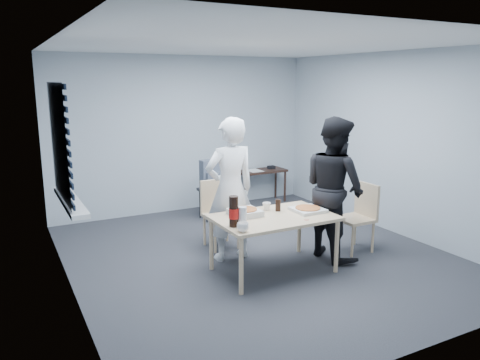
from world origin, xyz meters
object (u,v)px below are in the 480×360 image
chair_far (218,208)px  backpack (211,175)px  dining_table (274,221)px  person_white (230,189)px  mug_b (267,206)px  stool (211,196)px  mug_a (243,227)px  chair_right (360,212)px  side_table (261,174)px  person_black (334,188)px  soda_bottle (234,212)px

chair_far → backpack: bearing=69.9°
dining_table → person_white: 0.71m
mug_b → stool: bearing=85.1°
stool → mug_a: (-0.81, -2.58, 0.33)m
dining_table → mug_b: mug_b is taller
dining_table → chair_right: chair_right is taller
stool → dining_table: bearing=-95.7°
chair_far → side_table: (1.66, 1.70, 0.01)m
dining_table → backpack: 2.25m
chair_right → mug_a: bearing=-168.3°
person_white → chair_right: bearing=162.0°
dining_table → person_black: (0.91, 0.07, 0.28)m
side_table → soda_bottle: 3.59m
side_table → backpack: 1.38m
chair_far → mug_a: 1.50m
backpack → mug_b: (-0.17, -1.98, -0.01)m
dining_table → mug_a: bearing=-150.3°
person_black → side_table: 2.81m
backpack → mug_b: 1.99m
mug_b → side_table: bearing=60.8°
person_black → stool: bearing=17.5°
chair_far → person_black: size_ratio=0.50×
chair_right → soda_bottle: (-1.95, -0.20, 0.31)m
mug_b → soda_bottle: 0.76m
mug_a → chair_right: bearing=11.7°
person_white → soda_bottle: 0.80m
chair_right → mug_b: 1.34m
chair_far → mug_b: size_ratio=8.90×
stool → soda_bottle: bearing=-108.8°
dining_table → mug_a: size_ratio=11.15×
mug_a → dining_table: bearing=29.7°
dining_table → chair_far: size_ratio=1.54×
chair_far → dining_table: bearing=-80.0°
chair_far → stool: size_ratio=1.78×
chair_far → side_table: 2.38m
side_table → soda_bottle: soda_bottle is taller
soda_bottle → chair_right: bearing=5.8°
chair_far → stool: bearing=70.1°
dining_table → person_white: person_white is taller
chair_right → person_black: 0.58m
chair_far → mug_a: bearing=-105.4°
chair_far → person_white: bearing=-98.0°
chair_far → mug_a: (-0.39, -1.43, 0.20)m
person_white → backpack: size_ratio=3.80×
chair_far → side_table: size_ratio=0.99×
chair_right → dining_table: bearing=-177.1°
dining_table → mug_b: (0.05, 0.26, 0.11)m
mug_b → backpack: bearing=85.1°
person_black → chair_right: bearing=-89.9°
stool → side_table: bearing=23.7°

